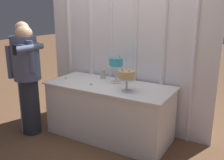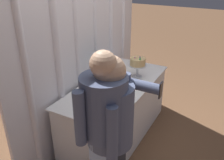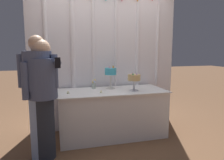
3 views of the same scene
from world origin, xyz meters
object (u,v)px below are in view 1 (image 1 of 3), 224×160
(cake_display_nearright, at_px, (127,76))
(guest_man_pink_jacket, at_px, (26,75))
(cake_display_nearleft, at_px, (116,64))
(guest_girl_blue_dress, at_px, (27,77))
(tealight_near_left, at_px, (91,84))
(flower_vase, at_px, (103,73))
(tealight_far_left, at_px, (66,78))
(cake_table, at_px, (109,111))

(cake_display_nearright, height_order, guest_man_pink_jacket, guest_man_pink_jacket)
(cake_display_nearleft, relative_size, guest_girl_blue_dress, 0.26)
(tealight_near_left, bearing_deg, cake_display_nearleft, 51.54)
(cake_display_nearright, distance_m, flower_vase, 0.71)
(flower_vase, xyz_separation_m, guest_girl_blue_dress, (-0.81, -0.74, 0.00))
(guest_man_pink_jacket, bearing_deg, flower_vase, 39.69)
(guest_man_pink_jacket, bearing_deg, cake_display_nearleft, 28.76)
(tealight_far_left, relative_size, guest_man_pink_jacket, 0.03)
(tealight_far_left, xyz_separation_m, guest_man_pink_jacket, (-0.40, -0.40, 0.09))
(tealight_near_left, relative_size, guest_man_pink_jacket, 0.03)
(cake_display_nearleft, bearing_deg, guest_man_pink_jacket, -151.24)
(tealight_far_left, bearing_deg, guest_man_pink_jacket, -135.07)
(cake_display_nearright, height_order, tealight_near_left, cake_display_nearright)
(tealight_near_left, distance_m, guest_girl_blue_dress, 0.92)
(flower_vase, bearing_deg, guest_girl_blue_dress, -137.47)
(tealight_far_left, bearing_deg, cake_display_nearleft, 17.03)
(flower_vase, relative_size, guest_girl_blue_dress, 0.10)
(flower_vase, relative_size, tealight_far_left, 3.73)
(tealight_far_left, xyz_separation_m, guest_girl_blue_dress, (-0.35, -0.42, 0.07))
(tealight_far_left, bearing_deg, cake_display_nearright, -3.35)
(cake_display_nearleft, bearing_deg, cake_display_nearright, -42.14)
(cake_table, height_order, tealight_near_left, tealight_near_left)
(cake_display_nearleft, relative_size, flower_vase, 2.53)
(flower_vase, xyz_separation_m, tealight_far_left, (-0.46, -0.32, -0.07))
(tealight_far_left, bearing_deg, guest_girl_blue_dress, -129.17)
(cake_display_nearleft, bearing_deg, cake_table, -97.74)
(flower_vase, relative_size, guest_man_pink_jacket, 0.10)
(tealight_near_left, height_order, guest_girl_blue_dress, guest_girl_blue_dress)
(cake_table, distance_m, tealight_far_left, 0.82)
(flower_vase, relative_size, tealight_near_left, 3.56)
(flower_vase, height_order, tealight_far_left, flower_vase)
(tealight_far_left, relative_size, guest_girl_blue_dress, 0.03)
(flower_vase, height_order, guest_girl_blue_dress, guest_girl_blue_dress)
(cake_table, bearing_deg, guest_girl_blue_dress, -154.97)
(tealight_near_left, bearing_deg, flower_vase, 96.14)
(flower_vase, height_order, guest_man_pink_jacket, guest_man_pink_jacket)
(tealight_far_left, height_order, tealight_near_left, tealight_far_left)
(cake_table, xyz_separation_m, cake_display_nearright, (0.34, -0.13, 0.59))
(cake_display_nearright, distance_m, tealight_near_left, 0.58)
(guest_girl_blue_dress, height_order, guest_man_pink_jacket, guest_man_pink_jacket)
(cake_display_nearleft, distance_m, tealight_far_left, 0.81)
(cake_display_nearright, relative_size, guest_girl_blue_dress, 0.19)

